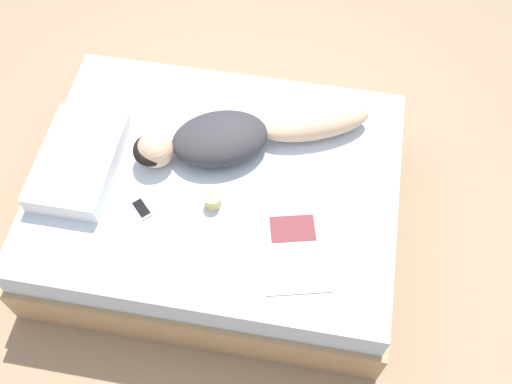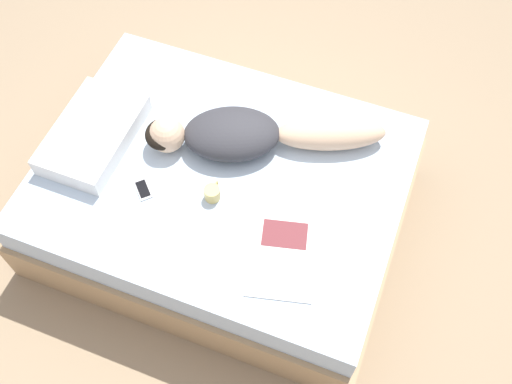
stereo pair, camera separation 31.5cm
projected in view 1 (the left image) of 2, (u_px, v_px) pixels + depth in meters
The scene contains 7 objects.
ground_plane at pixel (221, 225), 3.73m from camera, with size 12.00×12.00×0.00m, color #9E8466.
bed at pixel (219, 204), 3.50m from camera, with size 1.58×2.04×0.55m.
person at pixel (237, 136), 3.29m from camera, with size 0.70×1.31×0.20m.
open_magazine at pixel (295, 249), 3.03m from camera, with size 0.54×0.44×0.01m.
coffee_mug at pixel (213, 200), 3.14m from camera, with size 0.12×0.09×0.08m.
cell_phone at pixel (141, 208), 3.15m from camera, with size 0.14×0.14×0.01m.
pillow at pixel (78, 161), 3.24m from camera, with size 0.64×0.40×0.12m.
Camera 1 is at (-1.68, -0.51, 3.30)m, focal length 42.00 mm.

